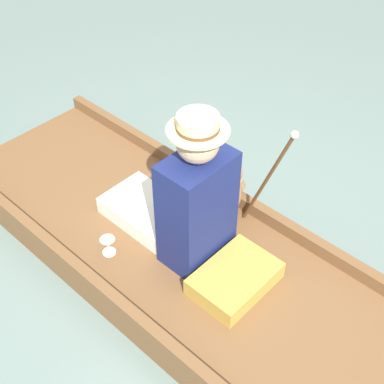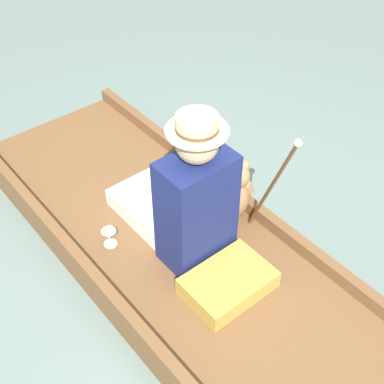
{
  "view_description": "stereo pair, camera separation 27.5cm",
  "coord_description": "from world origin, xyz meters",
  "views": [
    {
      "loc": [
        -1.44,
        -1.37,
        2.44
      ],
      "look_at": [
        0.04,
        0.02,
        0.59
      ],
      "focal_mm": 50.0,
      "sensor_mm": 36.0,
      "label": 1
    },
    {
      "loc": [
        -1.24,
        -1.56,
        2.44
      ],
      "look_at": [
        0.04,
        0.02,
        0.59
      ],
      "focal_mm": 50.0,
      "sensor_mm": 36.0,
      "label": 2
    }
  ],
  "objects": [
    {
      "name": "ground_plane",
      "position": [
        0.0,
        0.0,
        0.0
      ],
      "size": [
        16.0,
        16.0,
        0.0
      ],
      "primitive_type": "plane",
      "color": "slate"
    },
    {
      "name": "punt_boat",
      "position": [
        0.0,
        0.0,
        0.08
      ],
      "size": [
        1.08,
        3.33,
        0.24
      ],
      "color": "brown",
      "rests_on": "ground_plane"
    },
    {
      "name": "seat_cushion",
      "position": [
        0.01,
        -0.32,
        0.21
      ],
      "size": [
        0.45,
        0.32,
        0.11
      ],
      "color": "#B7933D",
      "rests_on": "punt_boat"
    },
    {
      "name": "seated_person",
      "position": [
        0.04,
        0.06,
        0.5
      ],
      "size": [
        0.39,
        0.81,
        0.92
      ],
      "rotation": [
        0.0,
        0.0,
        -0.17
      ],
      "color": "white",
      "rests_on": "punt_boat"
    },
    {
      "name": "teddy_bear",
      "position": [
        0.42,
        0.07,
        0.34
      ],
      "size": [
        0.28,
        0.16,
        0.4
      ],
      "color": "#9E754C",
      "rests_on": "punt_boat"
    },
    {
      "name": "wine_glass",
      "position": [
        -0.3,
        0.34,
        0.24
      ],
      "size": [
        0.09,
        0.09,
        0.11
      ],
      "color": "silver",
      "rests_on": "punt_boat"
    },
    {
      "name": "walking_cane",
      "position": [
        0.44,
        -0.19,
        0.61
      ],
      "size": [
        0.04,
        0.29,
        0.77
      ],
      "color": "brown",
      "rests_on": "punt_boat"
    }
  ]
}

